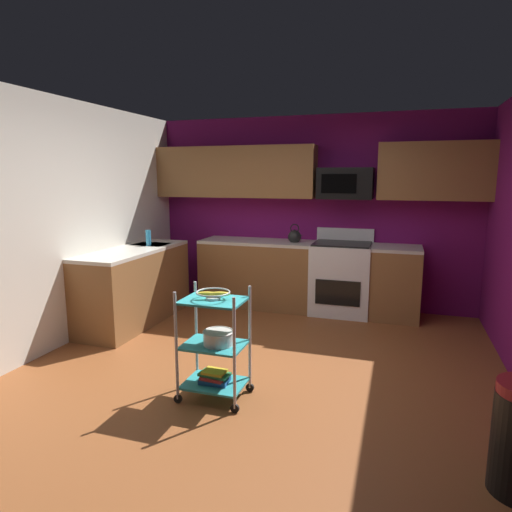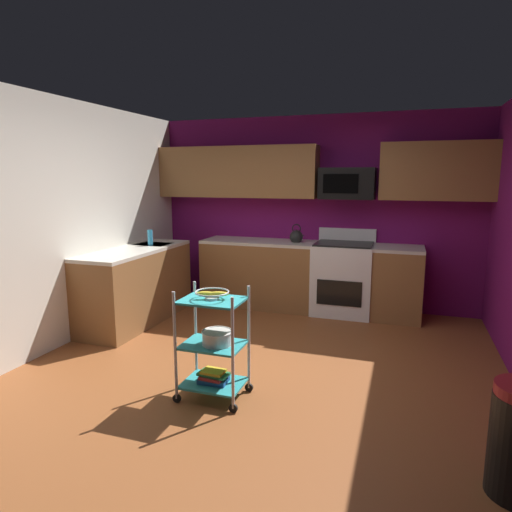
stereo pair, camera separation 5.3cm
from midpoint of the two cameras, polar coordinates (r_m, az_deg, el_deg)
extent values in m
cube|color=brown|center=(4.26, 0.64, -14.94)|extent=(4.40, 4.80, 0.04)
cube|color=#6B1156|center=(6.23, 7.65, 5.57)|extent=(4.52, 0.06, 2.60)
cube|color=silver|center=(5.04, -24.26, 3.72)|extent=(0.06, 4.80, 2.60)
cube|color=brown|center=(6.04, 6.85, -2.81)|extent=(2.92, 0.60, 0.88)
cube|color=beige|center=(5.96, 6.94, 1.51)|extent=(2.92, 0.60, 0.04)
cube|color=brown|center=(5.71, -14.77, -3.84)|extent=(0.60, 1.72, 0.88)
cube|color=beige|center=(5.62, -14.98, 0.72)|extent=(0.60, 1.72, 0.04)
cube|color=#B7BABC|center=(5.97, -12.78, 0.77)|extent=(0.44, 0.36, 0.16)
cube|color=white|center=(5.96, 11.33, -2.92)|extent=(0.76, 0.64, 0.92)
cube|color=black|center=(5.67, 10.86, -4.71)|extent=(0.56, 0.01, 0.32)
cube|color=white|center=(6.15, 11.86, 2.67)|extent=(0.76, 0.06, 0.18)
cube|color=black|center=(5.87, 11.49, 1.55)|extent=(0.72, 0.60, 0.02)
cube|color=brown|center=(6.32, -2.25, 10.71)|extent=(2.28, 0.33, 0.70)
cube|color=brown|center=(5.91, 22.40, 10.01)|extent=(1.32, 0.33, 0.70)
cube|color=black|center=(5.92, 11.89, 9.09)|extent=(0.70, 0.38, 0.40)
cube|color=black|center=(5.74, 11.05, 9.09)|extent=(0.44, 0.01, 0.24)
cylinder|color=silver|center=(3.60, -9.91, -11.33)|extent=(0.02, 0.02, 0.88)
cylinder|color=black|center=(3.79, -9.70, -17.54)|extent=(0.07, 0.02, 0.07)
cylinder|color=silver|center=(3.41, -2.55, -12.44)|extent=(0.02, 0.02, 0.88)
cylinder|color=black|center=(3.60, -2.49, -18.92)|extent=(0.07, 0.02, 0.07)
cylinder|color=silver|center=(3.90, -7.35, -9.56)|extent=(0.02, 0.02, 0.88)
cylinder|color=black|center=(4.07, -7.21, -15.40)|extent=(0.07, 0.02, 0.07)
cylinder|color=silver|center=(3.72, -0.51, -10.44)|extent=(0.02, 0.02, 0.88)
cylinder|color=black|center=(3.90, -0.50, -16.51)|extent=(0.07, 0.02, 0.07)
cube|color=teal|center=(3.79, -5.04, -15.92)|extent=(0.49, 0.36, 0.02)
cube|color=teal|center=(3.66, -5.12, -11.28)|extent=(0.49, 0.36, 0.02)
cube|color=teal|center=(3.54, -5.21, -5.70)|extent=(0.49, 0.36, 0.02)
torus|color=silver|center=(3.53, -5.23, -4.62)|extent=(0.27, 0.27, 0.01)
cylinder|color=silver|center=(3.54, -5.22, -5.40)|extent=(0.12, 0.12, 0.02)
ellipsoid|color=yellow|center=(3.52, -4.42, -4.86)|extent=(0.17, 0.09, 0.04)
ellipsoid|color=yellow|center=(3.54, -6.03, -4.84)|extent=(0.17, 0.09, 0.04)
cylinder|color=silver|center=(3.62, -4.57, -10.43)|extent=(0.24, 0.24, 0.11)
torus|color=silver|center=(3.61, -4.58, -9.63)|extent=(0.25, 0.25, 0.01)
cube|color=#1E4C8C|center=(3.78, -5.04, -15.54)|extent=(0.24, 0.18, 0.04)
cube|color=#B22626|center=(3.77, -5.05, -15.14)|extent=(0.21, 0.19, 0.02)
cube|color=#26723F|center=(3.76, -5.06, -14.84)|extent=(0.26, 0.16, 0.02)
cube|color=gold|center=(3.75, -5.06, -14.55)|extent=(0.19, 0.15, 0.02)
sphere|color=black|center=(5.98, 5.45, 2.46)|extent=(0.18, 0.18, 0.18)
sphere|color=black|center=(5.97, 5.46, 3.28)|extent=(0.03, 0.03, 0.03)
cone|color=black|center=(5.96, 6.21, 2.59)|extent=(0.09, 0.04, 0.06)
torus|color=black|center=(5.96, 5.46, 3.52)|extent=(0.12, 0.01, 0.12)
cylinder|color=#2D8CBF|center=(5.81, -13.16, 2.30)|extent=(0.06, 0.06, 0.20)
camera|label=1|loc=(0.03, -89.63, 0.07)|focal=31.19mm
camera|label=2|loc=(0.03, 90.37, -0.07)|focal=31.19mm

